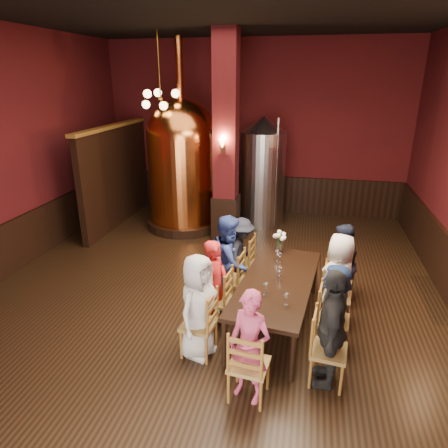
% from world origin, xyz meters
% --- Properties ---
extents(room, '(10.00, 10.02, 4.50)m').
position_xyz_m(room, '(0.00, 0.00, 2.25)').
color(room, black).
rests_on(room, ground).
extents(wainscot_back, '(7.90, 0.08, 1.00)m').
position_xyz_m(wainscot_back, '(0.00, 4.96, 0.50)').
color(wainscot_back, black).
rests_on(wainscot_back, ground).
extents(wainscot_left, '(0.08, 9.90, 1.00)m').
position_xyz_m(wainscot_left, '(-3.96, 0.00, 0.50)').
color(wainscot_left, black).
rests_on(wainscot_left, ground).
extents(column, '(0.58, 0.58, 4.50)m').
position_xyz_m(column, '(-0.30, 2.80, 2.25)').
color(column, '#4D1013').
rests_on(column, ground).
extents(partition, '(0.22, 3.50, 2.40)m').
position_xyz_m(partition, '(-3.20, 3.20, 1.20)').
color(partition, black).
rests_on(partition, ground).
extents(pendant_cluster, '(0.90, 0.90, 1.70)m').
position_xyz_m(pendant_cluster, '(-1.80, 2.90, 3.10)').
color(pendant_cluster, '#A57226').
rests_on(pendant_cluster, room).
extents(sconce_column, '(0.20, 0.20, 0.36)m').
position_xyz_m(sconce_column, '(-0.30, 2.50, 2.20)').
color(sconce_column, black).
rests_on(sconce_column, column).
extents(dining_table, '(1.26, 2.50, 0.75)m').
position_xyz_m(dining_table, '(1.18, -0.53, 0.69)').
color(dining_table, black).
rests_on(dining_table, ground).
extents(chair_0, '(0.51, 0.51, 0.92)m').
position_xyz_m(chair_0, '(0.22, -1.43, 0.46)').
color(chair_0, brown).
rests_on(chair_0, ground).
extents(person_0, '(0.67, 0.83, 1.46)m').
position_xyz_m(person_0, '(0.22, -1.43, 0.73)').
color(person_0, '#BDBDBD').
rests_on(person_0, ground).
extents(chair_1, '(0.51, 0.51, 0.92)m').
position_xyz_m(chair_1, '(0.30, -0.76, 0.46)').
color(chair_1, brown).
rests_on(chair_1, ground).
extents(person_1, '(0.41, 0.56, 1.40)m').
position_xyz_m(person_1, '(0.30, -0.76, 0.70)').
color(person_1, red).
rests_on(person_1, ground).
extents(chair_2, '(0.51, 0.51, 0.92)m').
position_xyz_m(chair_2, '(0.37, -0.11, 0.46)').
color(chair_2, brown).
rests_on(chair_2, ground).
extents(person_2, '(0.41, 0.78, 1.56)m').
position_xyz_m(person_2, '(0.37, -0.11, 0.78)').
color(person_2, navy).
rests_on(person_2, ground).
extents(chair_3, '(0.51, 0.51, 0.92)m').
position_xyz_m(chair_3, '(0.45, 0.56, 0.46)').
color(chair_3, brown).
rests_on(chair_3, ground).
extents(person_3, '(0.49, 0.84, 1.28)m').
position_xyz_m(person_3, '(0.45, 0.56, 0.64)').
color(person_3, black).
rests_on(person_3, ground).
extents(chair_4, '(0.51, 0.51, 0.92)m').
position_xyz_m(chair_4, '(1.91, -1.62, 0.46)').
color(chair_4, brown).
rests_on(chair_4, ground).
extents(person_4, '(0.46, 0.93, 1.54)m').
position_xyz_m(person_4, '(1.91, -1.62, 0.77)').
color(person_4, black).
rests_on(person_4, ground).
extents(chair_5, '(0.51, 0.51, 0.92)m').
position_xyz_m(chair_5, '(1.99, -0.95, 0.46)').
color(chair_5, brown).
rests_on(chair_5, ground).
extents(person_5, '(0.46, 1.22, 1.30)m').
position_xyz_m(person_5, '(1.99, -0.95, 0.65)').
color(person_5, navy).
rests_on(person_5, ground).
extents(chair_6, '(0.51, 0.51, 0.92)m').
position_xyz_m(chair_6, '(2.06, -0.30, 0.46)').
color(chair_6, brown).
rests_on(chair_6, ground).
extents(person_6, '(0.74, 0.85, 1.46)m').
position_xyz_m(person_6, '(2.06, -0.30, 0.73)').
color(person_6, silver).
rests_on(person_6, ground).
extents(chair_7, '(0.51, 0.51, 0.92)m').
position_xyz_m(chair_7, '(2.14, 0.37, 0.46)').
color(chair_7, brown).
rests_on(chair_7, ground).
extents(person_7, '(0.55, 0.74, 1.37)m').
position_xyz_m(person_7, '(2.14, 0.37, 0.69)').
color(person_7, '#192033').
rests_on(person_7, ground).
extents(chair_8, '(0.51, 0.51, 0.92)m').
position_xyz_m(chair_8, '(1.01, -2.07, 0.46)').
color(chair_8, brown).
rests_on(chair_8, ground).
extents(person_8, '(0.60, 0.50, 1.40)m').
position_xyz_m(person_8, '(1.01, -2.07, 0.70)').
color(person_8, '#B33B60').
rests_on(person_8, ground).
extents(copper_kettle, '(1.86, 1.86, 4.40)m').
position_xyz_m(copper_kettle, '(-1.46, 3.28, 1.61)').
color(copper_kettle, black).
rests_on(copper_kettle, ground).
extents(steel_vessel, '(1.44, 1.44, 2.69)m').
position_xyz_m(steel_vessel, '(0.39, 3.93, 1.35)').
color(steel_vessel, '#B2B2B7').
rests_on(steel_vessel, ground).
extents(rose_vase, '(0.23, 0.23, 0.39)m').
position_xyz_m(rose_vase, '(1.12, 0.48, 1.01)').
color(rose_vase, white).
rests_on(rose_vase, dining_table).
extents(wine_glass_0, '(0.07, 0.07, 0.17)m').
position_xyz_m(wine_glass_0, '(1.35, -1.18, 0.83)').
color(wine_glass_0, white).
rests_on(wine_glass_0, dining_table).
extents(wine_glass_1, '(0.07, 0.07, 0.17)m').
position_xyz_m(wine_glass_1, '(1.20, -0.56, 0.83)').
color(wine_glass_1, white).
rests_on(wine_glass_1, dining_table).
extents(wine_glass_2, '(0.07, 0.07, 0.17)m').
position_xyz_m(wine_glass_2, '(1.20, -0.42, 0.83)').
color(wine_glass_2, white).
rests_on(wine_glass_2, dining_table).
extents(wine_glass_3, '(0.07, 0.07, 0.17)m').
position_xyz_m(wine_glass_3, '(1.16, 0.07, 0.83)').
color(wine_glass_3, white).
rests_on(wine_glass_3, dining_table).
extents(wine_glass_4, '(0.07, 0.07, 0.17)m').
position_xyz_m(wine_glass_4, '(1.11, 0.15, 0.83)').
color(wine_glass_4, white).
rests_on(wine_glass_4, dining_table).
extents(wine_glass_5, '(0.07, 0.07, 0.17)m').
position_xyz_m(wine_glass_5, '(1.06, -0.97, 0.83)').
color(wine_glass_5, white).
rests_on(wine_glass_5, dining_table).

